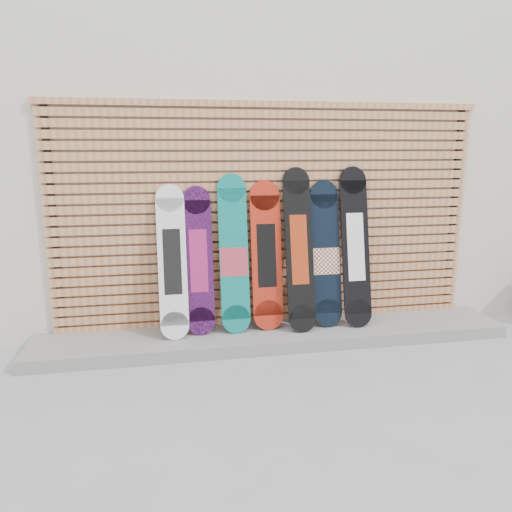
% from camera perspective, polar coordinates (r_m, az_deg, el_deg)
% --- Properties ---
extents(ground, '(80.00, 80.00, 0.00)m').
position_cam_1_polar(ground, '(4.42, 6.02, -12.77)').
color(ground, '#98989B').
rests_on(ground, ground).
extents(building, '(12.00, 5.00, 3.60)m').
position_cam_1_polar(building, '(7.51, 2.28, 11.88)').
color(building, silver).
rests_on(building, ground).
extents(concrete_step, '(4.60, 0.70, 0.12)m').
position_cam_1_polar(concrete_step, '(4.96, 2.08, -9.03)').
color(concrete_step, gray).
rests_on(concrete_step, ground).
extents(slat_wall, '(4.26, 0.08, 2.29)m').
position_cam_1_polar(slat_wall, '(4.95, 1.44, 4.67)').
color(slat_wall, tan).
rests_on(slat_wall, ground).
extents(snowboard_0, '(0.26, 0.37, 1.42)m').
position_cam_1_polar(snowboard_0, '(4.70, -9.55, -0.65)').
color(snowboard_0, white).
rests_on(snowboard_0, concrete_step).
extents(snowboard_1, '(0.27, 0.30, 1.40)m').
position_cam_1_polar(snowboard_1, '(4.75, -6.58, -0.55)').
color(snowboard_1, black).
rests_on(snowboard_1, concrete_step).
extents(snowboard_2, '(0.28, 0.31, 1.51)m').
position_cam_1_polar(snowboard_2, '(4.76, -2.55, 0.11)').
color(snowboard_2, '#0C7C73').
rests_on(snowboard_2, concrete_step).
extents(snowboard_3, '(0.30, 0.29, 1.44)m').
position_cam_1_polar(snowboard_3, '(4.84, 1.20, 0.05)').
color(snowboard_3, red).
rests_on(snowboard_3, concrete_step).
extents(snowboard_4, '(0.27, 0.41, 1.56)m').
position_cam_1_polar(snowboard_4, '(4.84, 4.95, 0.74)').
color(snowboard_4, black).
rests_on(snowboard_4, concrete_step).
extents(snowboard_5, '(0.28, 0.32, 1.43)m').
position_cam_1_polar(snowboard_5, '(4.98, 8.01, 0.13)').
color(snowboard_5, black).
rests_on(snowboard_5, concrete_step).
extents(snowboard_6, '(0.28, 0.38, 1.56)m').
position_cam_1_polar(snowboard_6, '(5.04, 11.29, 1.02)').
color(snowboard_6, black).
rests_on(snowboard_6, concrete_step).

